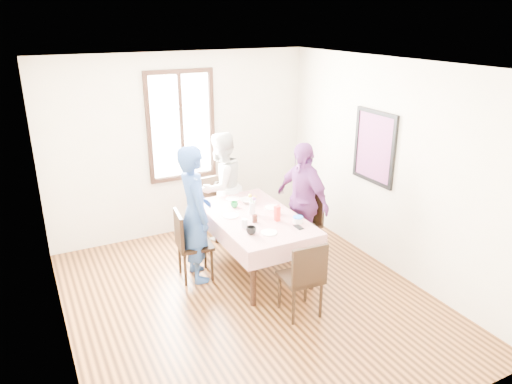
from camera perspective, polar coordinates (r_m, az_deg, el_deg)
ground at (r=5.81m, az=-0.80°, el=-12.66°), size 4.50×4.50×0.00m
back_wall at (r=7.20m, az=-8.85°, el=5.48°), size 4.00×0.00×4.00m
right_wall at (r=6.29m, az=15.71°, el=2.81°), size 0.00×4.50×4.50m
window_frame at (r=7.11m, az=-8.93°, el=7.78°), size 1.02×0.06×1.62m
window_pane at (r=7.12m, az=-8.95°, el=7.80°), size 0.90×0.02×1.50m
art_poster at (r=6.44m, az=13.97°, el=5.21°), size 0.04×0.76×0.96m
dining_table at (r=6.27m, az=-0.21°, el=-6.09°), size 0.91×1.64×0.75m
tablecloth at (r=6.11m, az=-0.21°, el=-2.88°), size 1.03×1.76×0.01m
chair_left at (r=6.09m, az=-7.32°, el=-6.24°), size 0.47×0.47×0.91m
chair_right at (r=6.62m, az=5.50°, el=-3.93°), size 0.49×0.49×0.91m
chair_far at (r=7.17m, az=-4.29°, el=-1.93°), size 0.46×0.46×0.91m
chair_near at (r=5.37m, az=5.32°, el=-10.07°), size 0.44×0.44×0.91m
person_left at (r=5.93m, az=-7.31°, el=-2.61°), size 0.46×0.66×1.74m
person_far at (r=7.03m, az=-4.30°, el=0.69°), size 0.97×0.87×1.62m
person_right at (r=6.47m, az=5.45°, el=-1.07°), size 0.56×1.01×1.63m
mug_black at (r=5.58m, az=-0.58°, el=-4.61°), size 0.13×0.13×0.09m
mug_flag at (r=6.16m, az=2.53°, el=-2.20°), size 0.13×0.13×0.09m
mug_green at (r=6.36m, az=-2.61°, el=-1.51°), size 0.14×0.14×0.08m
serving_bowl at (r=6.51m, az=-0.93°, el=-1.07°), size 0.28×0.28×0.05m
juice_carton at (r=5.93m, az=2.56°, el=-2.58°), size 0.06×0.06×0.19m
butter_tub at (r=5.92m, az=5.01°, el=-3.34°), size 0.13×0.13×0.06m
jam_jar at (r=5.90m, az=-0.14°, el=-3.21°), size 0.07×0.07×0.09m
drinking_glass at (r=5.75m, az=-1.37°, el=-3.74°), size 0.08×0.08×0.11m
smartphone at (r=5.79m, az=5.11°, el=-4.20°), size 0.07×0.15×0.01m
flower_vase at (r=6.13m, az=-0.46°, el=-1.93°), size 0.08×0.08×0.16m
plate_left at (r=6.09m, az=-3.04°, el=-2.85°), size 0.20×0.20×0.01m
plate_right at (r=6.35m, az=1.95°, el=-1.85°), size 0.20×0.20×0.01m
plate_far at (r=6.65m, az=-2.78°, el=-0.82°), size 0.20×0.20×0.01m
plate_near at (r=5.63m, az=1.55°, el=-4.85°), size 0.20×0.20×0.01m
butter_lid at (r=5.91m, az=5.02°, el=-3.00°), size 0.12×0.12×0.01m
flower_bunch at (r=6.08m, az=-0.46°, el=-0.81°), size 0.09×0.09×0.10m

